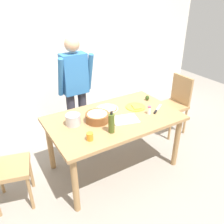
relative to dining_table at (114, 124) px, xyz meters
name	(u,v)px	position (x,y,z in m)	size (l,w,h in m)	color
ground	(114,165)	(0.00, 0.00, -0.67)	(8.00, 8.00, 0.00)	gray
wall_back	(62,47)	(0.00, 1.60, 0.63)	(5.60, 0.10, 2.60)	silver
dining_table	(114,124)	(0.00, 0.00, 0.00)	(1.60, 0.96, 0.76)	#A37A4C
person_cook	(75,87)	(-0.17, 0.76, 0.27)	(0.49, 0.25, 1.62)	#2D2D38
chair_wooden_left	(1,164)	(-1.32, 0.09, -0.13)	(0.49, 0.49, 0.95)	#A37A4C
chair_wooden_right	(175,102)	(1.32, 0.25, -0.13)	(0.41, 0.41, 0.95)	#A37A4C
pizza_raw_on_board	(107,109)	(0.04, 0.23, 0.10)	(0.29, 0.29, 0.02)	beige
plate_with_slice	(136,107)	(0.38, 0.08, 0.10)	(0.26, 0.26, 0.02)	gold
popcorn_bowl	(97,116)	(-0.22, 0.03, 0.15)	(0.28, 0.28, 0.11)	brown
olive_oil_bottle	(112,123)	(-0.20, -0.27, 0.20)	(0.07, 0.07, 0.26)	#47561E
steel_pot	(73,119)	(-0.49, 0.10, 0.16)	(0.17, 0.17, 0.13)	#B7B7BC
cup_orange	(90,136)	(-0.47, -0.28, 0.13)	(0.07, 0.07, 0.09)	orange
salt_shaker	(149,110)	(0.42, -0.15, 0.14)	(0.04, 0.04, 0.11)	white
cutting_board_white	(125,119)	(0.08, -0.12, 0.10)	(0.30, 0.22, 0.01)	white
chef_knife	(157,110)	(0.57, -0.13, 0.10)	(0.26, 0.18, 0.02)	silver
avocado	(147,98)	(0.66, 0.18, 0.13)	(0.06, 0.06, 0.07)	#2D4219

